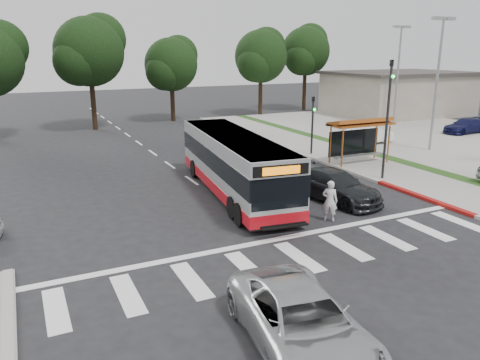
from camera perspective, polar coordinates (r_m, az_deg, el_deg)
ground at (r=20.77m, az=-0.26°, el=-4.09°), size 140.00×140.00×0.00m
sidewalk_east at (r=32.90m, az=11.17°, el=3.13°), size 4.00×40.00×0.12m
curb_east at (r=31.76m, az=8.27°, el=2.85°), size 0.30×40.00×0.15m
curb_east_red at (r=24.40m, az=21.38°, el=-1.99°), size 0.32×6.00×0.15m
parking_lot at (r=42.40m, az=22.73°, el=4.97°), size 18.00×36.00×0.10m
commercial_building at (r=55.40m, az=18.64°, el=9.84°), size 14.00×10.00×4.40m
building_roof_cap at (r=55.25m, az=18.85°, el=12.26°), size 14.60×10.60×0.30m
crosswalk_ladder at (r=16.72m, az=7.21°, el=-9.26°), size 18.00×2.60×0.01m
bus_shelter at (r=30.13m, az=14.38°, el=6.25°), size 4.20×1.60×2.86m
traffic_signal_ne_tall at (r=26.46m, az=17.60°, el=8.11°), size 0.18×0.37×6.50m
traffic_signal_ne_short at (r=32.06m, az=8.85°, el=7.32°), size 0.18×0.37×4.00m
lot_light_front at (r=35.45m, az=23.05°, el=12.64°), size 1.90×0.35×9.01m
lot_light_mid at (r=46.72m, az=18.78°, el=13.47°), size 1.90×0.35×9.01m
tree_ne_a at (r=51.86m, az=2.59°, el=14.93°), size 6.16×5.74×9.30m
tree_ne_b at (r=57.16m, az=8.05°, el=15.39°), size 6.16×5.74×10.02m
tree_north_a at (r=44.21m, az=-17.84°, el=14.79°), size 6.60×6.15×10.17m
tree_north_b at (r=47.97m, az=-8.33°, el=13.86°), size 5.72×5.33×8.43m
transit_bus at (r=23.20m, az=-0.70°, el=1.86°), size 3.87×11.72×2.97m
pedestrian at (r=19.97m, az=10.90°, el=-2.52°), size 0.76×0.75×1.77m
dark_sedan at (r=22.82m, az=11.48°, el=-0.68°), size 2.93×5.29×1.45m
silver_suv_south at (r=11.72m, az=7.59°, el=-16.85°), size 3.13×5.58×1.47m
parked_car_1 at (r=36.82m, az=15.35°, el=5.37°), size 4.40×1.89×1.41m
parked_car_3 at (r=44.56m, az=25.80°, el=5.96°), size 4.29×1.84×1.23m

